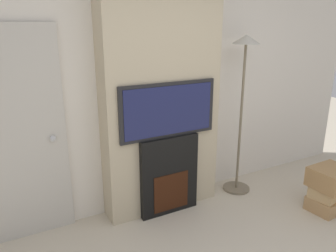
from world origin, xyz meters
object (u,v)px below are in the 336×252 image
(fireplace, at_px, (168,175))
(box_stack, at_px, (329,188))
(floor_lamp, at_px, (243,80))
(television, at_px, (168,110))

(fireplace, height_order, box_stack, fireplace)
(fireplace, bearing_deg, floor_lamp, 1.40)
(floor_lamp, xyz_separation_m, box_stack, (0.57, -0.86, -1.11))
(fireplace, bearing_deg, box_stack, -28.13)
(television, xyz_separation_m, box_stack, (1.56, -0.83, -0.89))
(fireplace, relative_size, box_stack, 1.74)
(fireplace, xyz_separation_m, television, (0.00, -0.00, 0.72))
(television, xyz_separation_m, floor_lamp, (0.99, 0.03, 0.23))
(fireplace, height_order, television, television)
(floor_lamp, bearing_deg, box_stack, -56.38)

